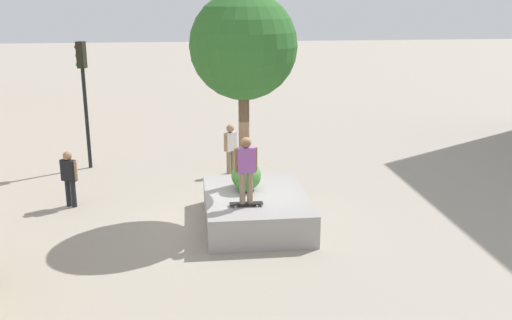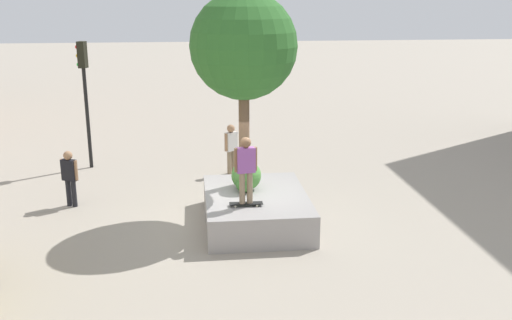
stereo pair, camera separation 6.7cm
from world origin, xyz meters
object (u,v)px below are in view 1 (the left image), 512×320
plaza_tree (243,47)px  skateboard (246,204)px  planter_ledge (256,209)px  pedestrian_crossing (69,175)px  skateboarder (246,166)px  bystander_watching (230,145)px  traffic_light_corner (83,83)px

plaza_tree → skateboard: plaza_tree is taller
planter_ledge → skateboard: skateboard is taller
planter_ledge → pedestrian_crossing: pedestrian_crossing is taller
planter_ledge → skateboarder: size_ratio=2.14×
skateboarder → pedestrian_crossing: bearing=60.4°
skateboard → bystander_watching: bystander_watching is taller
skateboard → planter_ledge: bearing=-22.2°
skateboarder → bystander_watching: size_ratio=0.99×
pedestrian_crossing → planter_ledge: bearing=-110.1°
traffic_light_corner → bystander_watching: 5.23m
planter_ledge → pedestrian_crossing: size_ratio=2.20×
skateboard → skateboarder: 0.95m
planter_ledge → pedestrian_crossing: 5.28m
skateboarder → traffic_light_corner: size_ratio=0.38×
plaza_tree → pedestrian_crossing: bearing=78.6°
plaza_tree → traffic_light_corner: bearing=45.5°
skateboarder → bystander_watching: (5.16, -0.00, -0.85)m
skateboard → pedestrian_crossing: pedestrian_crossing is taller
plaza_tree → skateboarder: (-1.67, 0.12, -2.60)m
traffic_light_corner → skateboarder: bearing=-143.7°
planter_ledge → plaza_tree: 4.10m
bystander_watching → pedestrian_crossing: bearing=118.9°
skateboard → pedestrian_crossing: (2.62, 4.60, 0.07)m
plaza_tree → pedestrian_crossing: size_ratio=3.16×
planter_ledge → skateboarder: skateboarder is taller
bystander_watching → skateboard: bearing=180.0°
plaza_tree → bystander_watching: 4.91m
planter_ledge → skateboarder: bearing=157.8°
plaza_tree → bystander_watching: plaza_tree is taller
planter_ledge → traffic_light_corner: bearing=42.0°
traffic_light_corner → bystander_watching: size_ratio=2.57×
planter_ledge → plaza_tree: size_ratio=0.70×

